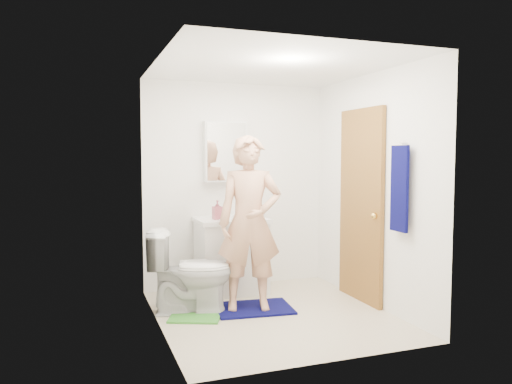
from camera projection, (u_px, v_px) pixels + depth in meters
floor at (273, 315)px, 4.89m from camera, size 2.20×2.40×0.02m
ceiling at (274, 65)px, 4.71m from camera, size 2.20×2.40×0.02m
wall_back at (236, 185)px, 5.94m from camera, size 2.20×0.02×2.40m
wall_front at (334, 204)px, 3.67m from camera, size 2.20×0.02×2.40m
wall_left at (157, 196)px, 4.43m from camera, size 0.02×2.40×2.40m
wall_right at (373, 190)px, 5.18m from camera, size 0.02×2.40×2.40m
vanity_cabinet at (231, 257)px, 5.67m from camera, size 0.75×0.55×0.80m
countertop at (231, 220)px, 5.64m from camera, size 0.79×0.59×0.05m
sink_basin at (231, 219)px, 5.64m from camera, size 0.40×0.40×0.03m
faucet at (227, 211)px, 5.80m from camera, size 0.03×0.03×0.12m
medicine_cabinet at (225, 152)px, 5.79m from camera, size 0.50×0.12×0.70m
mirror_panel at (227, 152)px, 5.74m from camera, size 0.46×0.01×0.66m
door at (361, 205)px, 5.32m from camera, size 0.05×0.80×2.05m
door_knob at (374, 216)px, 5.01m from camera, size 0.07×0.07×0.07m
towel at (399, 189)px, 4.61m from camera, size 0.03×0.24×0.80m
towel_hook at (404, 143)px, 4.59m from camera, size 0.06×0.02×0.02m
toilet at (190, 271)px, 4.94m from camera, size 0.90×0.65×0.83m
bath_mat at (254, 308)px, 5.05m from camera, size 0.81×0.62×0.02m
green_rug at (196, 316)px, 4.80m from camera, size 0.60×0.56×0.02m
soap_dispenser at (217, 210)px, 5.51m from camera, size 0.10×0.11×0.21m
toothbrush_cup at (251, 212)px, 5.82m from camera, size 0.12×0.12×0.09m
man at (250, 223)px, 4.96m from camera, size 0.71×0.55×1.73m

